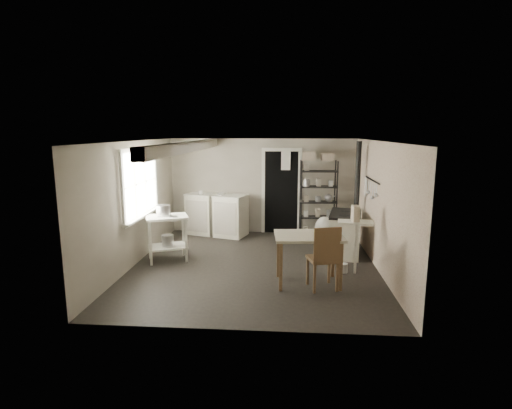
# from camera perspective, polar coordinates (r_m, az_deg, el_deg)

# --- Properties ---
(floor) EXTENTS (5.00, 5.00, 0.00)m
(floor) POSITION_cam_1_polar(r_m,az_deg,el_deg) (7.58, -0.18, -8.62)
(floor) COLOR black
(floor) RESTS_ON ground
(ceiling) EXTENTS (5.00, 5.00, 0.00)m
(ceiling) POSITION_cam_1_polar(r_m,az_deg,el_deg) (7.17, -0.19, 9.04)
(ceiling) COLOR silver
(ceiling) RESTS_ON wall_back
(wall_back) EXTENTS (4.50, 0.02, 2.30)m
(wall_back) POSITION_cam_1_polar(r_m,az_deg,el_deg) (9.75, 0.99, 2.63)
(wall_back) COLOR #A79F8F
(wall_back) RESTS_ON ground
(wall_front) EXTENTS (4.50, 0.02, 2.30)m
(wall_front) POSITION_cam_1_polar(r_m,az_deg,el_deg) (4.86, -2.54, -5.41)
(wall_front) COLOR #A79F8F
(wall_front) RESTS_ON ground
(wall_left) EXTENTS (0.02, 5.00, 2.30)m
(wall_left) POSITION_cam_1_polar(r_m,az_deg,el_deg) (7.79, -16.91, 0.19)
(wall_left) COLOR #A79F8F
(wall_left) RESTS_ON ground
(wall_right) EXTENTS (0.02, 5.00, 2.30)m
(wall_right) POSITION_cam_1_polar(r_m,az_deg,el_deg) (7.45, 17.33, -0.28)
(wall_right) COLOR #A79F8F
(wall_right) RESTS_ON ground
(window) EXTENTS (0.12, 1.76, 1.28)m
(window) POSITION_cam_1_polar(r_m,az_deg,el_deg) (7.91, -16.32, 2.94)
(window) COLOR silver
(window) RESTS_ON wall_left
(doorway) EXTENTS (0.96, 0.10, 2.08)m
(doorway) POSITION_cam_1_polar(r_m,az_deg,el_deg) (9.72, 3.63, 1.70)
(doorway) COLOR silver
(doorway) RESTS_ON ground
(ceiling_beam) EXTENTS (0.18, 5.00, 0.18)m
(ceiling_beam) POSITION_cam_1_polar(r_m,az_deg,el_deg) (7.36, -9.63, 8.15)
(ceiling_beam) COLOR silver
(ceiling_beam) RESTS_ON ceiling
(wallpaper_panel) EXTENTS (0.01, 5.00, 2.30)m
(wallpaper_panel) POSITION_cam_1_polar(r_m,az_deg,el_deg) (7.45, 17.26, -0.28)
(wallpaper_panel) COLOR beige
(wallpaper_panel) RESTS_ON wall_right
(utensil_rail) EXTENTS (0.06, 1.20, 0.44)m
(utensil_rail) POSITION_cam_1_polar(r_m,az_deg,el_deg) (7.96, 16.12, 3.36)
(utensil_rail) COLOR #ADADB0
(utensil_rail) RESTS_ON wall_right
(prep_table) EXTENTS (0.92, 0.79, 0.88)m
(prep_table) POSITION_cam_1_polar(r_m,az_deg,el_deg) (7.92, -12.52, -5.00)
(prep_table) COLOR silver
(prep_table) RESTS_ON ground
(stockpot) EXTENTS (0.28, 0.28, 0.29)m
(stockpot) POSITION_cam_1_polar(r_m,az_deg,el_deg) (7.85, -13.09, -1.11)
(stockpot) COLOR #ADADB0
(stockpot) RESTS_ON prep_table
(saucepan) EXTENTS (0.20, 0.20, 0.09)m
(saucepan) POSITION_cam_1_polar(r_m,az_deg,el_deg) (7.69, -11.73, -1.98)
(saucepan) COLOR #ADADB0
(saucepan) RESTS_ON prep_table
(bucket) EXTENTS (0.26, 0.26, 0.25)m
(bucket) POSITION_cam_1_polar(r_m,az_deg,el_deg) (7.91, -12.49, -5.13)
(bucket) COLOR #ADADB0
(bucket) RESTS_ON prep_table
(base_cabinets) EXTENTS (1.63, 1.06, 0.99)m
(base_cabinets) POSITION_cam_1_polar(r_m,az_deg,el_deg) (9.68, -5.62, -1.62)
(base_cabinets) COLOR silver
(base_cabinets) RESTS_ON ground
(mixing_bowl) EXTENTS (0.33, 0.33, 0.06)m
(mixing_bowl) POSITION_cam_1_polar(r_m,az_deg,el_deg) (9.49, -4.98, 1.17)
(mixing_bowl) COLOR silver
(mixing_bowl) RESTS_ON base_cabinets
(counter_cup) EXTENTS (0.13, 0.13, 0.09)m
(counter_cup) POSITION_cam_1_polar(r_m,az_deg,el_deg) (9.57, -7.89, 1.28)
(counter_cup) COLOR silver
(counter_cup) RESTS_ON base_cabinets
(shelf_rack) EXTENTS (0.87, 0.38, 1.81)m
(shelf_rack) POSITION_cam_1_polar(r_m,az_deg,el_deg) (9.44, 8.87, 1.02)
(shelf_rack) COLOR black
(shelf_rack) RESTS_ON ground
(shelf_jar) EXTENTS (0.12, 0.12, 0.21)m
(shelf_jar) POSITION_cam_1_polar(r_m,az_deg,el_deg) (9.34, 7.07, 3.62)
(shelf_jar) COLOR silver
(shelf_jar) RESTS_ON shelf_rack
(storage_box_a) EXTENTS (0.31, 0.27, 0.21)m
(storage_box_a) POSITION_cam_1_polar(r_m,az_deg,el_deg) (9.37, 7.54, 7.51)
(storage_box_a) COLOR #C0B29A
(storage_box_a) RESTS_ON shelf_rack
(storage_box_b) EXTENTS (0.28, 0.26, 0.17)m
(storage_box_b) POSITION_cam_1_polar(r_m,az_deg,el_deg) (9.38, 10.16, 7.32)
(storage_box_b) COLOR #C0B29A
(storage_box_b) RESTS_ON shelf_rack
(stove) EXTENTS (0.78, 1.17, 0.85)m
(stove) POSITION_cam_1_polar(r_m,az_deg,el_deg) (8.32, 12.58, -3.97)
(stove) COLOR silver
(stove) RESTS_ON ground
(stovepipe) EXTENTS (0.15, 0.15, 1.50)m
(stovepipe) POSITION_cam_1_polar(r_m,az_deg,el_deg) (8.60, 14.34, 4.21)
(stovepipe) COLOR black
(stovepipe) RESTS_ON stove
(side_ledge) EXTENTS (0.65, 0.39, 0.94)m
(side_ledge) POSITION_cam_1_polar(r_m,az_deg,el_deg) (7.24, 13.89, -6.28)
(side_ledge) COLOR silver
(side_ledge) RESTS_ON ground
(oats_box) EXTENTS (0.13, 0.19, 0.27)m
(oats_box) POSITION_cam_1_polar(r_m,az_deg,el_deg) (7.11, 14.00, -1.78)
(oats_box) COLOR #C0B29A
(oats_box) RESTS_ON side_ledge
(work_table) EXTENTS (1.15, 0.85, 0.83)m
(work_table) POSITION_cam_1_polar(r_m,az_deg,el_deg) (6.64, 7.46, -8.05)
(work_table) COLOR beige
(work_table) RESTS_ON ground
(table_cup) EXTENTS (0.12, 0.12, 0.10)m
(table_cup) POSITION_cam_1_polar(r_m,az_deg,el_deg) (6.48, 9.28, -4.61)
(table_cup) COLOR silver
(table_cup) RESTS_ON work_table
(chair) EXTENTS (0.53, 0.54, 1.04)m
(chair) POSITION_cam_1_polar(r_m,az_deg,el_deg) (6.45, 9.48, -7.68)
(chair) COLOR brown
(chair) RESTS_ON ground
(flour_sack) EXTENTS (0.52, 0.47, 0.53)m
(flour_sack) POSITION_cam_1_polar(r_m,az_deg,el_deg) (9.40, 9.74, -3.47)
(flour_sack) COLOR silver
(flour_sack) RESTS_ON ground
(floor_crock) EXTENTS (0.14, 0.14, 0.17)m
(floor_crock) POSITION_cam_1_polar(r_m,az_deg,el_deg) (7.34, 12.45, -8.90)
(floor_crock) COLOR silver
(floor_crock) RESTS_ON ground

